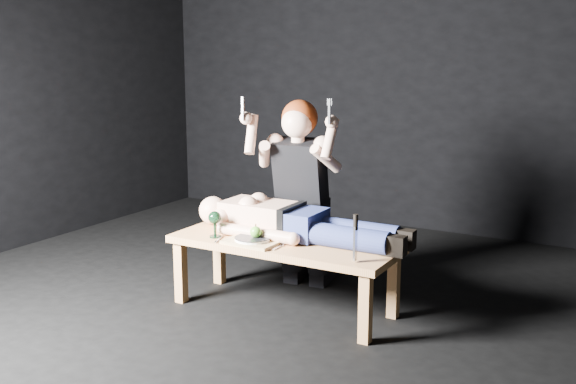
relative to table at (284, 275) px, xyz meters
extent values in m
plane|color=black|center=(-0.11, -0.13, -0.23)|extent=(5.00, 5.00, 0.00)
plane|color=black|center=(-0.11, 2.37, 1.27)|extent=(5.00, 0.00, 5.00)
cube|color=tan|center=(0.00, 0.00, 0.00)|extent=(1.44, 0.55, 0.45)
cube|color=tan|center=(-0.14, -0.14, 0.24)|extent=(0.33, 0.25, 0.02)
cylinder|color=white|center=(-0.14, -0.14, 0.25)|extent=(0.22, 0.22, 0.02)
sphere|color=#499919|center=(-0.12, -0.14, 0.30)|extent=(0.07, 0.07, 0.07)
cube|color=#B2B2B7|center=(-0.36, -0.18, 0.23)|extent=(0.06, 0.15, 0.01)
cube|color=#B2B2B7|center=(0.05, -0.14, 0.23)|extent=(0.02, 0.15, 0.01)
cube|color=#B2B2B7|center=(0.00, -0.07, 0.23)|extent=(0.13, 0.10, 0.01)
camera|label=1|loc=(2.07, -3.55, 1.39)|focal=42.92mm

